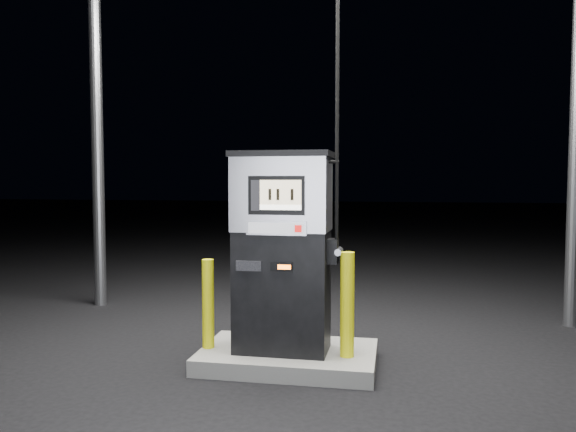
# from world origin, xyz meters

# --- Properties ---
(ground) EXTENTS (80.00, 80.00, 0.00)m
(ground) POSITION_xyz_m (0.00, 0.00, 0.00)
(ground) COLOR black
(ground) RESTS_ON ground
(pump_island) EXTENTS (1.60, 1.00, 0.15)m
(pump_island) POSITION_xyz_m (0.00, 0.00, 0.07)
(pump_island) COLOR slate
(pump_island) RESTS_ON ground
(fuel_dispenser) EXTENTS (0.99, 0.54, 3.76)m
(fuel_dispenser) POSITION_xyz_m (-0.04, -0.04, 1.08)
(fuel_dispenser) COLOR black
(fuel_dispenser) RESTS_ON pump_island
(bollard_left) EXTENTS (0.14, 0.14, 0.83)m
(bollard_left) POSITION_xyz_m (-0.74, -0.09, 0.56)
(bollard_left) COLOR #F6F50D
(bollard_left) RESTS_ON pump_island
(bollard_right) EXTENTS (0.16, 0.16, 0.93)m
(bollard_right) POSITION_xyz_m (0.55, -0.11, 0.61)
(bollard_right) COLOR #F6F50D
(bollard_right) RESTS_ON pump_island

